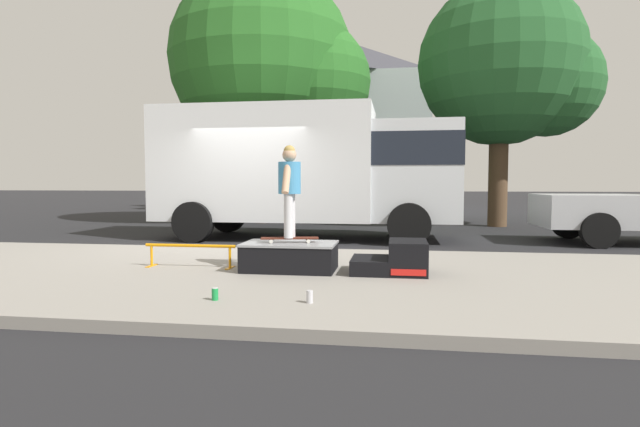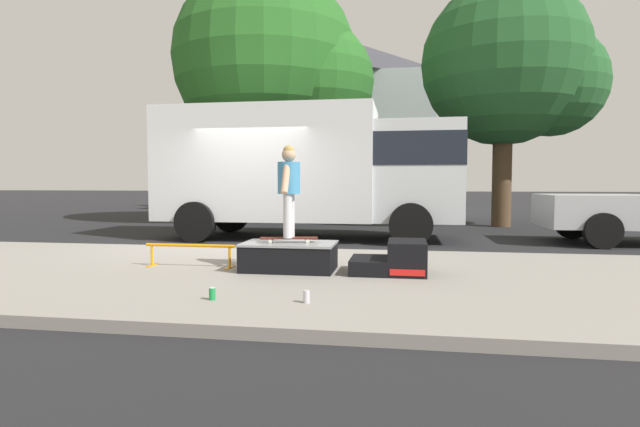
% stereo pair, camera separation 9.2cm
% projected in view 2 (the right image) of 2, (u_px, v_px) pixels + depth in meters
% --- Properties ---
extents(ground_plane, '(140.00, 140.00, 0.00)m').
position_uv_depth(ground_plane, '(235.00, 249.00, 9.91)').
color(ground_plane, black).
extents(sidewalk_slab, '(50.00, 5.00, 0.12)m').
position_uv_depth(sidewalk_slab, '(165.00, 273.00, 6.95)').
color(sidewalk_slab, gray).
rests_on(sidewalk_slab, ground).
extents(skate_box, '(1.26, 0.78, 0.38)m').
position_uv_depth(skate_box, '(289.00, 255.00, 6.85)').
color(skate_box, black).
rests_on(skate_box, sidewalk_slab).
extents(kicker_ramp, '(0.99, 0.77, 0.43)m').
position_uv_depth(kicker_ramp, '(395.00, 260.00, 6.62)').
color(kicker_ramp, black).
rests_on(kicker_ramp, sidewalk_slab).
extents(grind_rail, '(1.33, 0.28, 0.33)m').
position_uv_depth(grind_rail, '(190.00, 250.00, 7.12)').
color(grind_rail, orange).
rests_on(grind_rail, sidewalk_slab).
extents(skateboard, '(0.80, 0.36, 0.07)m').
position_uv_depth(skateboard, '(289.00, 238.00, 6.84)').
color(skateboard, '#4C1E14').
rests_on(skateboard, skate_box).
extents(skater_kid, '(0.30, 0.64, 1.25)m').
position_uv_depth(skater_kid, '(289.00, 183.00, 6.79)').
color(skater_kid, silver).
rests_on(skater_kid, skateboard).
extents(soda_can, '(0.07, 0.07, 0.13)m').
position_uv_depth(soda_can, '(306.00, 297.00, 4.98)').
color(soda_can, silver).
rests_on(soda_can, sidewalk_slab).
extents(soda_can_b, '(0.07, 0.07, 0.13)m').
position_uv_depth(soda_can_b, '(212.00, 294.00, 5.12)').
color(soda_can_b, '#198C3F').
rests_on(soda_can_b, sidewalk_slab).
extents(box_truck, '(6.91, 2.63, 3.05)m').
position_uv_depth(box_truck, '(310.00, 166.00, 11.79)').
color(box_truck, silver).
rests_on(box_truck, ground).
extents(street_tree_main, '(6.51, 5.91, 8.24)m').
position_uv_depth(street_tree_main, '(275.00, 66.00, 16.29)').
color(street_tree_main, brown).
rests_on(street_tree_main, ground).
extents(street_tree_neighbour, '(5.30, 4.82, 7.25)m').
position_uv_depth(street_tree_neighbour, '(514.00, 68.00, 14.76)').
color(street_tree_neighbour, brown).
rests_on(street_tree_neighbour, ground).
extents(house_behind, '(9.54, 8.23, 8.40)m').
position_uv_depth(house_behind, '(338.00, 123.00, 24.63)').
color(house_behind, silver).
rests_on(house_behind, ground).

